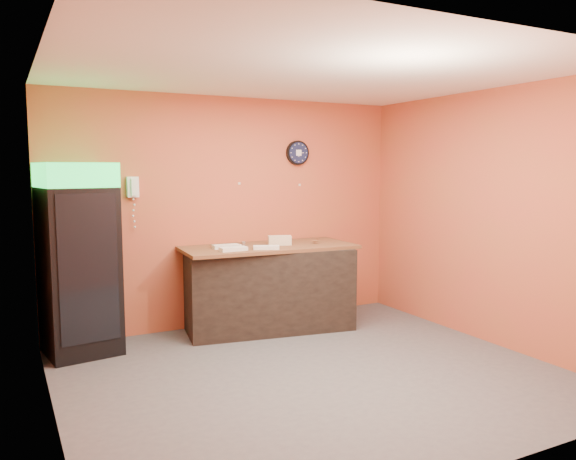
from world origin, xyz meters
TOP-DOWN VIEW (x-y plane):
  - floor at (0.00, 0.00)m, footprint 4.50×4.50m
  - back_wall at (0.00, 2.00)m, footprint 4.50×0.02m
  - left_wall at (-2.25, 0.00)m, footprint 0.02×4.00m
  - right_wall at (2.25, 0.00)m, footprint 0.02×4.00m
  - ceiling at (0.00, 0.00)m, footprint 4.50×4.00m
  - beverage_cooler at (-1.86, 1.61)m, footprint 0.79×0.79m
  - prep_counter at (0.28, 1.57)m, footprint 2.07×1.17m
  - wall_clock at (0.91, 1.97)m, footprint 0.31×0.06m
  - wall_phone at (-1.21, 1.95)m, footprint 0.13×0.11m
  - butcher_paper at (0.28, 1.57)m, footprint 2.11×1.03m
  - sub_roll_stack at (0.42, 1.51)m, footprint 0.29×0.17m
  - wrapped_sandwich_left at (-0.25, 1.34)m, footprint 0.31×0.14m
  - wrapped_sandwich_mid at (0.13, 1.28)m, footprint 0.32×0.22m
  - wrapped_sandwich_right at (-0.25, 1.57)m, footprint 0.31×0.13m
  - kitchen_tool at (0.01, 1.65)m, footprint 0.06×0.06m

SIDE VIEW (x-z plane):
  - floor at x=0.00m, z-range 0.00..0.00m
  - prep_counter at x=0.28m, z-range 0.00..0.98m
  - beverage_cooler at x=-1.86m, z-range -0.02..1.97m
  - butcher_paper at x=0.28m, z-range 0.98..1.02m
  - wrapped_sandwich_mid at x=0.13m, z-range 1.02..1.06m
  - wrapped_sandwich_left at x=-0.25m, z-range 1.02..1.06m
  - wrapped_sandwich_right at x=-0.25m, z-range 1.02..1.06m
  - kitchen_tool at x=0.01m, z-range 1.02..1.07m
  - sub_roll_stack at x=0.42m, z-range 1.02..1.13m
  - back_wall at x=0.00m, z-range 0.00..2.80m
  - left_wall at x=-2.25m, z-range 0.00..2.80m
  - right_wall at x=2.25m, z-range 0.00..2.80m
  - wall_phone at x=-1.21m, z-range 1.61..1.84m
  - wall_clock at x=0.91m, z-range 1.98..2.29m
  - ceiling at x=0.00m, z-range 2.79..2.81m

